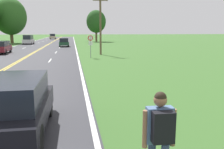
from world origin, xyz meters
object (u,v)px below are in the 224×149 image
object	(u,v)px
hitchhiker_person	(160,131)
tree_mid_treeline	(96,22)
car_black_hatchback_approaching	(15,104)
car_champagne_van_distant	(53,36)
car_maroon_suv_mid_near	(1,47)
tree_left_verge	(10,17)
traffic_sign	(90,41)
car_dark_green_hatchback_mid_far	(64,42)
car_silver_van_receding	(28,40)

from	to	relation	value
hitchhiker_person	tree_mid_treeline	bearing A→B (deg)	-3.21
car_black_hatchback_approaching	car_champagne_van_distant	bearing A→B (deg)	-175.96
car_maroon_suv_mid_near	car_champagne_van_distant	size ratio (longest dim) A/B	1.08
tree_left_verge	hitchhiker_person	bearing A→B (deg)	-74.42
traffic_sign	car_dark_green_hatchback_mid_far	size ratio (longest dim) A/B	0.62
car_champagne_van_distant	hitchhiker_person	bearing A→B (deg)	-174.12
car_dark_green_hatchback_mid_far	tree_mid_treeline	bearing A→B (deg)	155.43
car_black_hatchback_approaching	car_dark_green_hatchback_mid_far	world-z (taller)	car_black_hatchback_approaching
car_maroon_suv_mid_near	car_champagne_van_distant	distance (m)	54.63
hitchhiker_person	tree_left_verge	xyz separation A→B (m)	(-15.52, 55.68, 5.01)
hitchhiker_person	car_silver_van_receding	bearing A→B (deg)	13.65
car_black_hatchback_approaching	car_champagne_van_distant	size ratio (longest dim) A/B	0.91
traffic_sign	car_silver_van_receding	xyz separation A→B (m)	(-11.30, 28.53, -0.80)
hitchhiker_person	traffic_sign	size ratio (longest dim) A/B	0.75
tree_left_verge	car_silver_van_receding	distance (m)	8.79
tree_left_verge	car_dark_green_hatchback_mid_far	size ratio (longest dim) A/B	2.68
car_black_hatchback_approaching	car_dark_green_hatchback_mid_far	xyz separation A→B (m)	(0.08, 37.94, -0.00)
traffic_sign	car_champagne_van_distant	world-z (taller)	traffic_sign
hitchhiker_person	traffic_sign	bearing A→B (deg)	0.33
car_black_hatchback_approaching	traffic_sign	bearing A→B (deg)	169.73
car_dark_green_hatchback_mid_far	car_champagne_van_distant	distance (m)	42.55
traffic_sign	car_dark_green_hatchback_mid_far	bearing A→B (deg)	100.21
traffic_sign	car_champagne_van_distant	distance (m)	62.00
tree_left_verge	traffic_sign	bearing A→B (deg)	-64.85
hitchhiker_person	car_maroon_suv_mid_near	world-z (taller)	hitchhiker_person
hitchhiker_person	traffic_sign	distance (m)	21.73
car_black_hatchback_approaching	car_maroon_suv_mid_near	xyz separation A→B (m)	(-7.39, 25.58, -0.00)
hitchhiker_person	car_silver_van_receding	size ratio (longest dim) A/B	0.41
car_champagne_van_distant	traffic_sign	bearing A→B (deg)	-171.75
tree_mid_treeline	car_silver_van_receding	size ratio (longest dim) A/B	1.88
tree_left_verge	car_silver_van_receding	size ratio (longest dim) A/B	2.35
car_black_hatchback_approaching	car_silver_van_receding	world-z (taller)	car_silver_van_receding
hitchhiker_person	tree_mid_treeline	distance (m)	60.83
car_dark_green_hatchback_mid_far	car_silver_van_receding	xyz separation A→B (m)	(-7.85, 9.38, 0.17)
hitchhiker_person	tree_mid_treeline	world-z (taller)	tree_mid_treeline
tree_left_verge	car_black_hatchback_approaching	xyz separation A→B (m)	(12.42, -52.76, -5.28)
hitchhiker_person	car_dark_green_hatchback_mid_far	bearing A→B (deg)	5.68
tree_left_verge	car_dark_green_hatchback_mid_far	bearing A→B (deg)	-49.85
car_maroon_suv_mid_near	tree_left_verge	bearing A→B (deg)	7.99
hitchhiker_person	tree_mid_treeline	size ratio (longest dim) A/B	0.22
hitchhiker_person	traffic_sign	xyz separation A→B (m)	(0.42, 21.71, 0.70)
tree_left_verge	car_silver_van_receding	xyz separation A→B (m)	(4.65, -5.44, -5.12)
car_maroon_suv_mid_near	car_dark_green_hatchback_mid_far	world-z (taller)	same
car_black_hatchback_approaching	car_silver_van_receding	distance (m)	47.95
car_black_hatchback_approaching	car_silver_van_receding	size ratio (longest dim) A/B	0.91
hitchhiker_person	tree_left_verge	bearing A→B (deg)	17.02
traffic_sign	car_silver_van_receding	distance (m)	30.69
hitchhiker_person	tree_left_verge	distance (m)	58.02
car_black_hatchback_approaching	car_maroon_suv_mid_near	bearing A→B (deg)	-163.53
traffic_sign	car_silver_van_receding	world-z (taller)	traffic_sign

